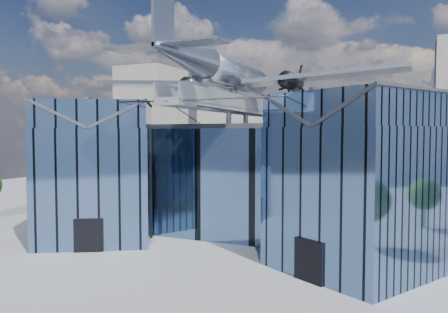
% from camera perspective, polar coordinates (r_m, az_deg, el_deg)
% --- Properties ---
extents(ground_plane, '(120.00, 120.00, 0.00)m').
position_cam_1_polar(ground_plane, '(34.94, -1.34, -12.03)').
color(ground_plane, gray).
extents(museum, '(32.88, 24.50, 17.60)m').
position_cam_1_polar(museum, '(39.26, 2.23, -2.15)').
color(museum, '#496895').
rests_on(museum, ground).
extents(bg_towers, '(77.00, 24.50, 26.00)m').
position_cam_1_polar(bg_towers, '(82.10, 14.63, 3.56)').
color(bg_towers, slate).
rests_on(bg_towers, ground).
extents(tree_side_w, '(3.92, 3.92, 4.92)m').
position_cam_1_polar(tree_side_w, '(60.17, -21.43, -2.68)').
color(tree_side_w, black).
rests_on(tree_side_w, ground).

